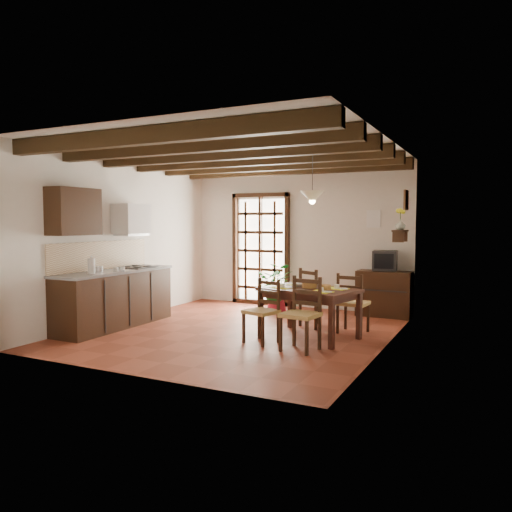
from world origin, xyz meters
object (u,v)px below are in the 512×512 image
Objects in this scene: pendant_lamp at (312,196)px; chair_far_right at (353,314)px; kitchen_counter at (115,298)px; crt_tv at (385,261)px; sideboard at (384,294)px; chair_near_left at (262,323)px; potted_plant at (277,281)px; chair_near_right at (301,328)px; chair_far_left at (316,309)px; dining_table at (309,295)px.

chair_far_right is at bearing 44.33° from pendant_lamp.
kitchen_counter reaches higher than crt_tv.
pendant_lamp is at bearing -106.90° from sideboard.
potted_plant is at bearing 124.49° from chair_near_left.
sideboard is 1.99m from potted_plant.
chair_near_right is 3.02m from crt_tv.
chair_far_left is 1.03× the size of chair_far_right.
kitchen_counter is 4.70m from crt_tv.
chair_near_right is at bearing 79.90° from chair_far_right.
pendant_lamp is at bearing 104.06° from dining_table.
sideboard is at bearing -91.52° from chair_far_left.
chair_far_right is at bearing 83.20° from chair_near_right.
chair_far_left reaches higher than chair_near_left.
kitchen_counter is 5.00× the size of crt_tv.
sideboard is 0.60m from crt_tv.
sideboard is at bearing 82.94° from chair_near_left.
chair_far_left reaches higher than chair_far_right.
chair_far_right is (0.99, 1.17, 0.01)m from chair_near_left.
potted_plant reaches higher than chair_far_left.
sideboard is (0.64, 2.15, -0.23)m from dining_table.
chair_near_right is 2.94m from sideboard.
kitchen_counter is 3.56m from pendant_lamp.
chair_far_right is (0.34, 1.33, -0.01)m from chair_near_right.
chair_far_left is 1.56m from potted_plant.
chair_far_right is 0.96× the size of sideboard.
chair_near_left is at bearing -118.70° from crt_tv.
chair_near_left is 1.06× the size of pendant_lamp.
kitchen_counter is 2.52× the size of chair_near_left.
kitchen_counter is at bearing 54.23° from chair_far_left.
dining_table is at bearing 130.59° from chair_far_left.
chair_far_left is 0.68m from chair_far_right.
chair_far_left is at bearing 109.53° from chair_near_right.
chair_near_right reaches higher than chair_far_right.
chair_near_left is at bearing 173.47° from chair_near_right.
dining_table is 1.57× the size of sideboard.
potted_plant is at bearing 127.57° from chair_near_right.
crt_tv reaches higher than chair_near_right.
kitchen_counter is 2.44× the size of chair_far_right.
kitchen_counter reaches higher than chair_far_left.
chair_far_right is 0.48× the size of potted_plant.
kitchen_counter reaches higher than sideboard.
pendant_lamp reaches higher than kitchen_counter.
chair_near_right reaches higher than chair_far_left.
chair_near_left is at bearing -70.99° from potted_plant.
dining_table is 0.84m from chair_far_right.
kitchen_counter is at bearing -126.10° from potted_plant.
kitchen_counter is 3.80m from chair_far_right.
chair_near_left is 3.05m from crt_tv.
kitchen_counter reaches higher than chair_near_left.
pendant_lamp is at bearing 48.46° from chair_far_right.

